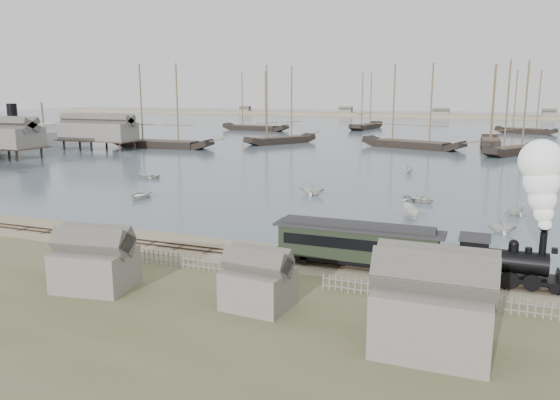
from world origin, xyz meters
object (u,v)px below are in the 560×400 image
(locomotive, at_px, (532,224))
(steamship, at_px, (14,127))
(passenger_coach, at_px, (357,243))
(beached_dinghy, at_px, (310,248))

(locomotive, bearing_deg, steamship, 152.25)
(locomotive, relative_size, passenger_coach, 0.76)
(passenger_coach, distance_m, steamship, 110.61)
(locomotive, relative_size, steamship, 0.21)
(beached_dinghy, height_order, steamship, steamship)
(locomotive, distance_m, steamship, 121.24)
(passenger_coach, height_order, beached_dinghy, passenger_coach)
(passenger_coach, bearing_deg, locomotive, 0.00)
(beached_dinghy, bearing_deg, steamship, 80.59)
(passenger_coach, bearing_deg, beached_dinghy, 151.50)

